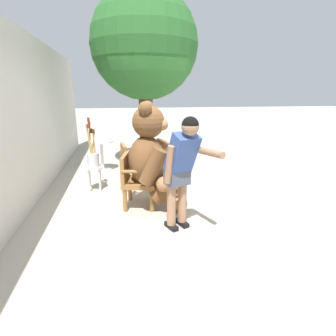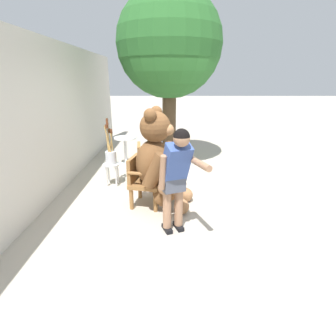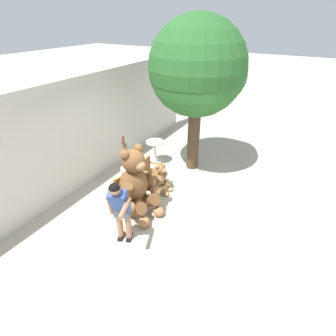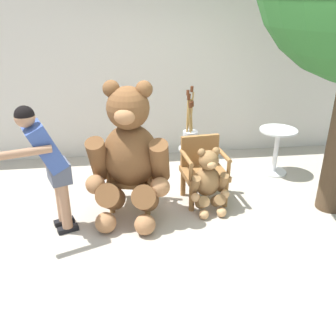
{
  "view_description": "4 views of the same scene",
  "coord_description": "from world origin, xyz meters",
  "px_view_note": "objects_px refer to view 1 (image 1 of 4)",
  "views": [
    {
      "loc": [
        -4.53,
        0.86,
        1.8
      ],
      "look_at": [
        -0.26,
        0.08,
        0.56
      ],
      "focal_mm": 28.0,
      "sensor_mm": 36.0,
      "label": 1
    },
    {
      "loc": [
        -4.67,
        0.2,
        2.11
      ],
      "look_at": [
        -0.39,
        0.22,
        0.65
      ],
      "focal_mm": 28.0,
      "sensor_mm": 36.0,
      "label": 2
    },
    {
      "loc": [
        -4.31,
        -2.6,
        4.05
      ],
      "look_at": [
        0.33,
        0.05,
        0.89
      ],
      "focal_mm": 28.0,
      "sensor_mm": 36.0,
      "label": 3
    },
    {
      "loc": [
        -0.54,
        -3.77,
        2.56
      ],
      "look_at": [
        -0.04,
        0.27,
        0.66
      ],
      "focal_mm": 40.0,
      "sensor_mm": 36.0,
      "label": 4
    }
  ],
  "objects_px": {
    "round_side_table": "(102,152)",
    "patio_tree": "(147,49)",
    "wooden_chair_left": "(136,179)",
    "teddy_bear_small": "(147,166)",
    "teddy_bear_large": "(152,157)",
    "person_visitor": "(182,165)",
    "brush_bucket": "(93,156)",
    "wooden_chair_right": "(133,164)",
    "white_stool": "(94,172)"
  },
  "relations": [
    {
      "from": "teddy_bear_large",
      "to": "brush_bucket",
      "type": "relative_size",
      "value": 1.83
    },
    {
      "from": "wooden_chair_left",
      "to": "person_visitor",
      "type": "xyz_separation_m",
      "value": [
        -0.93,
        -0.54,
        0.45
      ]
    },
    {
      "from": "teddy_bear_small",
      "to": "patio_tree",
      "type": "distance_m",
      "value": 2.96
    },
    {
      "from": "white_stool",
      "to": "round_side_table",
      "type": "relative_size",
      "value": 0.64
    },
    {
      "from": "wooden_chair_right",
      "to": "patio_tree",
      "type": "relative_size",
      "value": 0.21
    },
    {
      "from": "wooden_chair_left",
      "to": "teddy_bear_small",
      "type": "xyz_separation_m",
      "value": [
        0.95,
        -0.29,
        -0.05
      ]
    },
    {
      "from": "round_side_table",
      "to": "patio_tree",
      "type": "relative_size",
      "value": 0.17
    },
    {
      "from": "wooden_chair_right",
      "to": "person_visitor",
      "type": "bearing_deg",
      "value": -163.91
    },
    {
      "from": "person_visitor",
      "to": "patio_tree",
      "type": "relative_size",
      "value": 0.37
    },
    {
      "from": "wooden_chair_left",
      "to": "teddy_bear_small",
      "type": "distance_m",
      "value": 0.99
    },
    {
      "from": "round_side_table",
      "to": "brush_bucket",
      "type": "bearing_deg",
      "value": 176.73
    },
    {
      "from": "round_side_table",
      "to": "patio_tree",
      "type": "bearing_deg",
      "value": -69.53
    },
    {
      "from": "teddy_bear_large",
      "to": "round_side_table",
      "type": "bearing_deg",
      "value": 22.5
    },
    {
      "from": "teddy_bear_small",
      "to": "round_side_table",
      "type": "xyz_separation_m",
      "value": [
        1.28,
        0.95,
        0.03
      ]
    },
    {
      "from": "wooden_chair_right",
      "to": "round_side_table",
      "type": "distance_m",
      "value": 1.45
    },
    {
      "from": "wooden_chair_right",
      "to": "brush_bucket",
      "type": "height_order",
      "value": "brush_bucket"
    },
    {
      "from": "wooden_chair_right",
      "to": "teddy_bear_large",
      "type": "bearing_deg",
      "value": -164.44
    },
    {
      "from": "wooden_chair_right",
      "to": "teddy_bear_large",
      "type": "xyz_separation_m",
      "value": [
        -0.97,
        -0.27,
        0.36
      ]
    },
    {
      "from": "teddy_bear_large",
      "to": "person_visitor",
      "type": "height_order",
      "value": "teddy_bear_large"
    },
    {
      "from": "wooden_chair_left",
      "to": "teddy_bear_large",
      "type": "relative_size",
      "value": 0.51
    },
    {
      "from": "brush_bucket",
      "to": "teddy_bear_small",
      "type": "bearing_deg",
      "value": -86.59
    },
    {
      "from": "wooden_chair_left",
      "to": "brush_bucket",
      "type": "relative_size",
      "value": 0.93
    },
    {
      "from": "patio_tree",
      "to": "wooden_chair_left",
      "type": "bearing_deg",
      "value": 169.22
    },
    {
      "from": "white_stool",
      "to": "brush_bucket",
      "type": "relative_size",
      "value": 0.5
    },
    {
      "from": "teddy_bear_small",
      "to": "person_visitor",
      "type": "bearing_deg",
      "value": -172.37
    },
    {
      "from": "wooden_chair_left",
      "to": "person_visitor",
      "type": "distance_m",
      "value": 1.16
    },
    {
      "from": "person_visitor",
      "to": "patio_tree",
      "type": "bearing_deg",
      "value": 0.47
    },
    {
      "from": "wooden_chair_left",
      "to": "brush_bucket",
      "type": "xyz_separation_m",
      "value": [
        0.89,
        0.74,
        0.21
      ]
    },
    {
      "from": "brush_bucket",
      "to": "white_stool",
      "type": "bearing_deg",
      "value": -32.57
    },
    {
      "from": "wooden_chair_right",
      "to": "person_visitor",
      "type": "height_order",
      "value": "person_visitor"
    },
    {
      "from": "brush_bucket",
      "to": "round_side_table",
      "type": "distance_m",
      "value": 1.36
    },
    {
      "from": "teddy_bear_large",
      "to": "patio_tree",
      "type": "bearing_deg",
      "value": -5.05
    },
    {
      "from": "wooden_chair_left",
      "to": "teddy_bear_small",
      "type": "height_order",
      "value": "wooden_chair_left"
    },
    {
      "from": "teddy_bear_small",
      "to": "person_visitor",
      "type": "distance_m",
      "value": 1.96
    },
    {
      "from": "wooden_chair_right",
      "to": "brush_bucket",
      "type": "xyz_separation_m",
      "value": [
        -0.05,
        0.74,
        0.21
      ]
    },
    {
      "from": "teddy_bear_large",
      "to": "round_side_table",
      "type": "relative_size",
      "value": 2.35
    },
    {
      "from": "white_stool",
      "to": "brush_bucket",
      "type": "height_order",
      "value": "brush_bucket"
    },
    {
      "from": "teddy_bear_large",
      "to": "teddy_bear_small",
      "type": "distance_m",
      "value": 1.07
    },
    {
      "from": "wooden_chair_right",
      "to": "round_side_table",
      "type": "relative_size",
      "value": 1.19
    },
    {
      "from": "white_stool",
      "to": "wooden_chair_right",
      "type": "bearing_deg",
      "value": -86.39
    },
    {
      "from": "wooden_chair_right",
      "to": "teddy_bear_large",
      "type": "relative_size",
      "value": 0.51
    },
    {
      "from": "wooden_chair_left",
      "to": "round_side_table",
      "type": "bearing_deg",
      "value": 16.66
    },
    {
      "from": "round_side_table",
      "to": "white_stool",
      "type": "bearing_deg",
      "value": 176.81
    },
    {
      "from": "patio_tree",
      "to": "white_stool",
      "type": "bearing_deg",
      "value": 144.85
    },
    {
      "from": "teddy_bear_small",
      "to": "brush_bucket",
      "type": "xyz_separation_m",
      "value": [
        -0.06,
        1.03,
        0.25
      ]
    },
    {
      "from": "wooden_chair_right",
      "to": "white_stool",
      "type": "distance_m",
      "value": 0.75
    },
    {
      "from": "wooden_chair_right",
      "to": "round_side_table",
      "type": "height_order",
      "value": "wooden_chair_right"
    },
    {
      "from": "brush_bucket",
      "to": "patio_tree",
      "type": "bearing_deg",
      "value": -35.15
    },
    {
      "from": "teddy_bear_small",
      "to": "white_stool",
      "type": "distance_m",
      "value": 1.03
    },
    {
      "from": "wooden_chair_right",
      "to": "teddy_bear_small",
      "type": "height_order",
      "value": "wooden_chair_right"
    }
  ]
}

